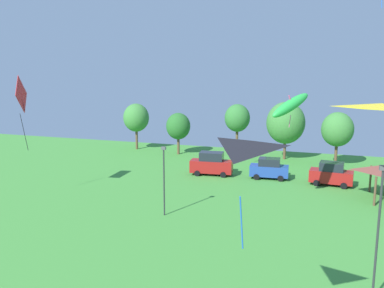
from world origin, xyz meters
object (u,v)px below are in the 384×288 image
parked_car_third_from_left (331,174)px  treeline_tree_0 (136,118)px  treeline_tree_2 (237,118)px  light_post_1 (164,177)px  treeline_tree_1 (178,126)px  parked_car_leftmost (211,164)px  parked_car_second_from_left (269,169)px  kite_flying_5 (291,105)px  treeline_tree_4 (337,129)px  kite_flying_4 (21,96)px  kite_flying_8 (234,187)px  treeline_tree_3 (286,123)px  kite_flying_3 (381,121)px  light_post_0 (378,227)px

parked_car_third_from_left → treeline_tree_0: 29.92m
parked_car_third_from_left → treeline_tree_2: (-12.32, 11.35, 4.01)m
light_post_1 → treeline_tree_1: treeline_tree_1 is taller
parked_car_leftmost → parked_car_second_from_left: bearing=-1.7°
kite_flying_5 → treeline_tree_4: bearing=77.2°
kite_flying_4 → kite_flying_8: (23.17, -16.92, -1.55)m
treeline_tree_0 → treeline_tree_3: treeline_tree_3 is taller
treeline_tree_3 → treeline_tree_4: 6.66m
treeline_tree_0 → treeline_tree_3: size_ratio=0.90×
kite_flying_4 → treeline_tree_1: bearing=74.4°
treeline_tree_2 → kite_flying_3: bearing=-68.5°
kite_flying_4 → light_post_1: (13.84, -0.49, -6.12)m
kite_flying_5 → treeline_tree_0: kite_flying_5 is taller
kite_flying_4 → treeline_tree_3: size_ratio=0.90×
light_post_0 → treeline_tree_2: (-14.32, 33.01, 1.24)m
light_post_0 → treeline_tree_2: treeline_tree_2 is taller
kite_flying_8 → treeline_tree_0: bearing=120.2°
parked_car_third_from_left → kite_flying_5: bearing=-107.3°
treeline_tree_0 → treeline_tree_2: size_ratio=0.96×
treeline_tree_4 → treeline_tree_0: bearing=176.2°
parked_car_second_from_left → treeline_tree_1: (-13.94, 9.21, 2.82)m
kite_flying_5 → kite_flying_3: bearing=-71.1°
light_post_1 → treeline_tree_0: size_ratio=0.83×
kite_flying_4 → kite_flying_5: kite_flying_4 is taller
treeline_tree_3 → kite_flying_3: bearing=-78.1°
kite_flying_5 → treeline_tree_0: (-23.89, 20.08, -4.11)m
treeline_tree_0 → treeline_tree_3: bearing=-0.1°
treeline_tree_4 → parked_car_second_from_left: bearing=-128.1°
treeline_tree_1 → treeline_tree_3: bearing=5.8°
parked_car_third_from_left → treeline_tree_1: 22.71m
parked_car_leftmost → treeline_tree_0: (-14.75, 11.16, 3.43)m
parked_car_leftmost → treeline_tree_2: 11.91m
kite_flying_4 → light_post_1: bearing=-2.0°
kite_flying_5 → treeline_tree_4: 19.16m
treeline_tree_4 → kite_flying_3: bearing=-88.3°
treeline_tree_4 → treeline_tree_3: bearing=163.8°
parked_car_second_from_left → treeline_tree_2: (-5.95, 10.78, 4.08)m
kite_flying_8 → treeline_tree_3: bearing=93.3°
kite_flying_5 → kite_flying_8: (0.10, -21.14, -1.02)m
kite_flying_8 → treeline_tree_1: (-16.81, 39.74, -3.85)m
kite_flying_3 → light_post_1: kite_flying_3 is taller
kite_flying_3 → light_post_0: (0.51, 2.00, -5.49)m
kite_flying_4 → kite_flying_8: size_ratio=2.41×
treeline_tree_0 → kite_flying_5: bearing=-40.0°
kite_flying_3 → kite_flying_5: size_ratio=0.71×
kite_flying_5 → treeline_tree_2: bearing=113.4°
treeline_tree_0 → treeline_tree_4: treeline_tree_0 is taller
kite_flying_4 → treeline_tree_1: (6.37, 22.82, -5.40)m
parked_car_leftmost → treeline_tree_0: 18.81m
treeline_tree_3 → light_post_0: bearing=-76.6°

